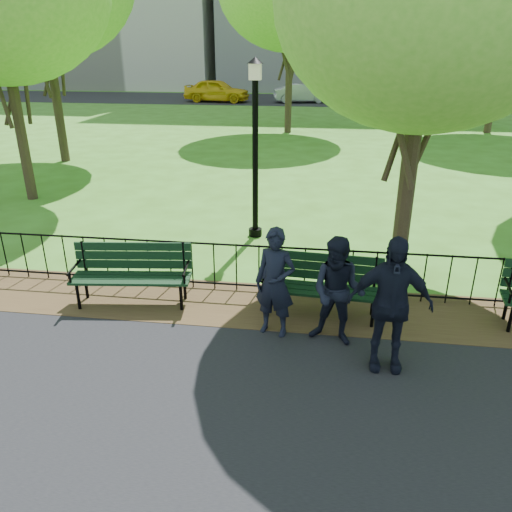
# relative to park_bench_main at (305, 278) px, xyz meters

# --- Properties ---
(ground) EXTENTS (120.00, 120.00, 0.00)m
(ground) POSITION_rel_park_bench_main_xyz_m (0.18, -1.34, -0.65)
(ground) COLOR #3A681B
(dirt_strip) EXTENTS (60.00, 1.60, 0.01)m
(dirt_strip) POSITION_rel_park_bench_main_xyz_m (0.18, 0.16, -0.64)
(dirt_strip) COLOR #3B2A18
(dirt_strip) RESTS_ON ground
(far_street) EXTENTS (70.00, 9.00, 0.01)m
(far_street) POSITION_rel_park_bench_main_xyz_m (0.18, 33.66, -0.65)
(far_street) COLOR black
(far_street) RESTS_ON ground
(iron_fence) EXTENTS (24.06, 0.06, 1.00)m
(iron_fence) POSITION_rel_park_bench_main_xyz_m (0.18, 0.66, -0.15)
(iron_fence) COLOR black
(iron_fence) RESTS_ON ground
(park_bench_main) EXTENTS (1.94, 0.72, 1.08)m
(park_bench_main) POSITION_rel_park_bench_main_xyz_m (0.00, 0.00, 0.00)
(park_bench_main) COLOR black
(park_bench_main) RESTS_ON ground
(park_bench_left_a) EXTENTS (2.02, 0.83, 1.11)m
(park_bench_left_a) POSITION_rel_park_bench_main_xyz_m (-2.88, 0.03, -0.01)
(park_bench_left_a) COLOR black
(park_bench_left_a) RESTS_ON ground
(lamppost) EXTENTS (0.35, 0.35, 3.84)m
(lamppost) POSITION_rel_park_bench_main_xyz_m (-1.28, 3.46, 1.44)
(lamppost) COLOR black
(lamppost) RESTS_ON ground
(person_left) EXTENTS (0.70, 0.55, 1.68)m
(person_left) POSITION_rel_park_bench_main_xyz_m (-0.41, -0.65, 0.20)
(person_left) COLOR black
(person_left) RESTS_ON asphalt_path
(person_mid) EXTENTS (0.87, 0.60, 1.64)m
(person_mid) POSITION_rel_park_bench_main_xyz_m (0.50, -0.78, 0.18)
(person_mid) COLOR black
(person_mid) RESTS_ON asphalt_path
(person_right) EXTENTS (1.11, 0.46, 1.89)m
(person_right) POSITION_rel_park_bench_main_xyz_m (1.15, -1.30, 0.31)
(person_right) COLOR black
(person_right) RESTS_ON asphalt_path
(taxi) EXTENTS (5.01, 2.38, 1.65)m
(taxi) POSITION_rel_park_bench_main_xyz_m (-8.06, 31.23, 0.19)
(taxi) COLOR gold
(taxi) RESTS_ON far_street
(sedan_silver) EXTENTS (4.32, 2.16, 1.36)m
(sedan_silver) POSITION_rel_park_bench_main_xyz_m (-1.71, 31.64, 0.04)
(sedan_silver) COLOR #9EA0A5
(sedan_silver) RESTS_ON far_street
(sedan_dark) EXTENTS (5.00, 3.55, 1.35)m
(sedan_dark) POSITION_rel_park_bench_main_xyz_m (6.44, 32.05, 0.03)
(sedan_dark) COLOR black
(sedan_dark) RESTS_ON far_street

